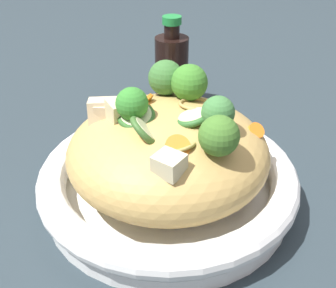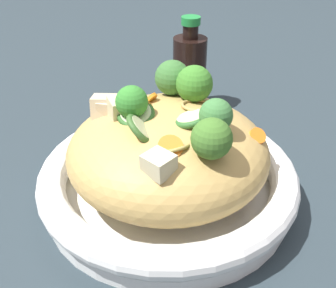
{
  "view_description": "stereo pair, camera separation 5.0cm",
  "coord_description": "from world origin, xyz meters",
  "views": [
    {
      "loc": [
        0.35,
        0.23,
        0.35
      ],
      "look_at": [
        0.0,
        0.0,
        0.08
      ],
      "focal_mm": 44.25,
      "sensor_mm": 36.0,
      "label": 1
    },
    {
      "loc": [
        0.32,
        0.27,
        0.35
      ],
      "look_at": [
        0.0,
        0.0,
        0.08
      ],
      "focal_mm": 44.25,
      "sensor_mm": 36.0,
      "label": 2
    }
  ],
  "objects": [
    {
      "name": "serving_bowl",
      "position": [
        0.0,
        0.0,
        0.03
      ],
      "size": [
        0.33,
        0.33,
        0.05
      ],
      "color": "white",
      "rests_on": "ground_plane"
    },
    {
      "name": "noodle_heap",
      "position": [
        0.0,
        0.0,
        0.07
      ],
      "size": [
        0.25,
        0.25,
        0.11
      ],
      "color": "tan",
      "rests_on": "serving_bowl"
    },
    {
      "name": "zucchini_slices",
      "position": [
        0.02,
        0.0,
        0.12
      ],
      "size": [
        0.11,
        0.11,
        0.04
      ],
      "color": "beige",
      "rests_on": "serving_bowl"
    },
    {
      "name": "ground_plane",
      "position": [
        0.0,
        0.0,
        0.0
      ],
      "size": [
        3.0,
        3.0,
        0.0
      ],
      "primitive_type": "plane",
      "color": "#263238"
    },
    {
      "name": "carrot_coins",
      "position": [
        0.01,
        0.01,
        0.12
      ],
      "size": [
        0.14,
        0.15,
        0.05
      ],
      "color": "orange",
      "rests_on": "serving_bowl"
    },
    {
      "name": "soy_sauce_bottle",
      "position": [
        -0.23,
        -0.14,
        0.07
      ],
      "size": [
        0.06,
        0.06,
        0.16
      ],
      "color": "black",
      "rests_on": "ground_plane"
    },
    {
      "name": "chicken_chunks",
      "position": [
        0.04,
        -0.04,
        0.12
      ],
      "size": [
        0.08,
        0.16,
        0.04
      ],
      "color": "beige",
      "rests_on": "serving_bowl"
    },
    {
      "name": "broccoli_florets",
      "position": [
        -0.02,
        0.01,
        0.14
      ],
      "size": [
        0.14,
        0.18,
        0.06
      ],
      "color": "#95AF69",
      "rests_on": "serving_bowl"
    }
  ]
}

